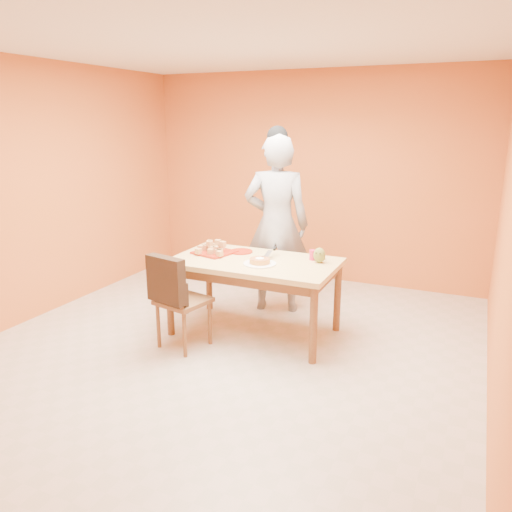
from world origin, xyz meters
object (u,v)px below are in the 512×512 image
at_px(dining_chair, 182,299).
at_px(checker_tin, 321,258).
at_px(egg_ornament, 319,255).
at_px(red_dinner_plate, 241,251).
at_px(person, 276,225).
at_px(sponge_cake, 260,261).
at_px(pastry_platter, 214,252).
at_px(dining_table, 254,269).
at_px(magenta_glass, 313,255).

bearing_deg(dining_chair, checker_tin, 51.89).
bearing_deg(egg_ornament, red_dinner_plate, 168.63).
bearing_deg(checker_tin, red_dinner_plate, -173.90).
bearing_deg(person, dining_chair, 56.00).
relative_size(sponge_cake, egg_ornament, 1.32).
bearing_deg(pastry_platter, dining_table, -7.44).
bearing_deg(dining_table, checker_tin, 27.72).
bearing_deg(red_dinner_plate, dining_table, -40.44).
bearing_deg(egg_ornament, dining_table, -172.61).
bearing_deg(pastry_platter, person, 57.20).
relative_size(red_dinner_plate, sponge_cake, 1.25).
relative_size(person, egg_ornament, 13.23).
distance_m(dining_chair, pastry_platter, 0.70).
bearing_deg(red_dinner_plate, pastry_platter, -146.17).
relative_size(dining_table, checker_tin, 18.33).
bearing_deg(sponge_cake, pastry_platter, 162.96).
height_order(red_dinner_plate, checker_tin, checker_tin).
xyz_separation_m(red_dinner_plate, sponge_cake, (0.36, -0.33, 0.03)).
bearing_deg(checker_tin, magenta_glass, -135.16).
distance_m(egg_ornament, checker_tin, 0.15).
relative_size(dining_chair, egg_ornament, 6.26).
xyz_separation_m(dining_chair, magenta_glass, (0.99, 0.81, 0.33)).
bearing_deg(magenta_glass, egg_ornament, -39.12).
xyz_separation_m(red_dinner_plate, checker_tin, (0.83, 0.09, 0.01)).
distance_m(dining_table, sponge_cake, 0.21).
relative_size(pastry_platter, magenta_glass, 3.61).
distance_m(person, checker_tin, 0.78).
distance_m(dining_chair, egg_ornament, 1.36).
relative_size(pastry_platter, egg_ornament, 2.41).
distance_m(pastry_platter, checker_tin, 1.08).
bearing_deg(person, dining_table, 78.74).
relative_size(person, sponge_cake, 10.00).
relative_size(person, pastry_platter, 5.48).
bearing_deg(pastry_platter, checker_tin, 12.84).
relative_size(dining_table, red_dinner_plate, 6.59).
xyz_separation_m(dining_chair, sponge_cake, (0.59, 0.46, 0.32)).
height_order(egg_ornament, checker_tin, egg_ornament).
distance_m(dining_chair, magenta_glass, 1.33).
relative_size(dining_chair, magenta_glass, 9.38).
height_order(red_dinner_plate, egg_ornament, egg_ornament).
height_order(pastry_platter, sponge_cake, sponge_cake).
relative_size(dining_table, pastry_platter, 4.51).
height_order(person, egg_ornament, person).
xyz_separation_m(pastry_platter, magenta_glass, (0.99, 0.18, 0.04)).
bearing_deg(dining_chair, person, 84.17).
relative_size(person, checker_tin, 22.26).
distance_m(sponge_cake, egg_ornament, 0.57).
xyz_separation_m(dining_table, magenta_glass, (0.51, 0.24, 0.14)).
bearing_deg(dining_table, pastry_platter, 172.56).
bearing_deg(person, magenta_glass, 124.57).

